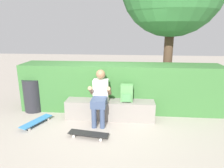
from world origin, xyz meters
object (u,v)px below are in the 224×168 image
object	(u,v)px
bench_main	(110,109)
skateboard_beside_bench	(36,121)
skateboard_near_person	(88,134)
trash_bin	(33,95)
backpack_on_bench	(127,93)
person_skater	(100,95)

from	to	relation	value
bench_main	skateboard_beside_bench	bearing A→B (deg)	-162.75
skateboard_near_person	trash_bin	world-z (taller)	trash_bin
skateboard_near_person	trash_bin	size ratio (longest dim) A/B	0.98
bench_main	skateboard_near_person	world-z (taller)	bench_main
bench_main	trash_bin	world-z (taller)	trash_bin
backpack_on_bench	trash_bin	xyz separation A→B (m)	(-2.41, 0.30, -0.22)
person_skater	backpack_on_bench	distance (m)	0.63
person_skater	backpack_on_bench	bearing A→B (deg)	18.80
skateboard_near_person	backpack_on_bench	size ratio (longest dim) A/B	2.05
bench_main	person_skater	distance (m)	0.51
bench_main	skateboard_beside_bench	distance (m)	1.69
skateboard_beside_bench	trash_bin	world-z (taller)	trash_bin
trash_bin	backpack_on_bench	bearing A→B (deg)	-7.21
skateboard_beside_bench	bench_main	bearing A→B (deg)	17.25
skateboard_near_person	person_skater	bearing A→B (deg)	79.59
backpack_on_bench	trash_bin	size ratio (longest dim) A/B	0.48
bench_main	backpack_on_bench	distance (m)	0.57
skateboard_beside_bench	backpack_on_bench	xyz separation A→B (m)	(2.00, 0.49, 0.56)
backpack_on_bench	skateboard_near_person	bearing A→B (deg)	-127.88
bench_main	trash_bin	xyz separation A→B (m)	(-2.02, 0.29, 0.20)
person_skater	skateboard_near_person	bearing A→B (deg)	-100.41
bench_main	backpack_on_bench	world-z (taller)	backpack_on_bench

